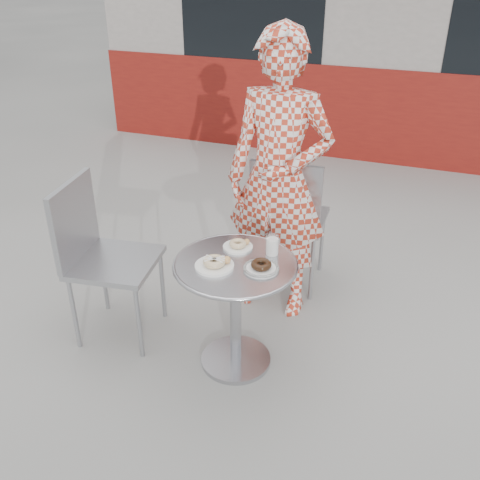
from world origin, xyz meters
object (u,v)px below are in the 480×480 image
(chair_left, at_px, (117,290))
(plate_near, at_px, (215,263))
(bistro_table, at_px, (236,289))
(seated_person, at_px, (279,180))
(milk_cup, at_px, (272,246))
(plate_checker, at_px, (261,267))
(chair_far, at_px, (289,244))
(plate_far, at_px, (238,245))

(chair_left, bearing_deg, plate_near, -105.79)
(bistro_table, distance_m, chair_left, 0.79)
(seated_person, xyz_separation_m, milk_cup, (0.12, -0.49, -0.17))
(bistro_table, relative_size, plate_checker, 3.62)
(bistro_table, bearing_deg, chair_left, 178.70)
(chair_left, relative_size, seated_person, 0.55)
(chair_far, relative_size, plate_checker, 5.22)
(milk_cup, bearing_deg, plate_near, -136.03)
(chair_far, relative_size, plate_near, 4.75)
(plate_checker, bearing_deg, plate_far, 137.90)
(chair_left, distance_m, seated_person, 1.17)
(plate_far, bearing_deg, plate_checker, -42.10)
(chair_far, xyz_separation_m, milk_cup, (0.11, -0.77, 0.42))
(chair_left, xyz_separation_m, plate_far, (0.72, 0.14, 0.38))
(seated_person, distance_m, plate_near, 0.75)
(chair_left, height_order, plate_near, chair_left)
(seated_person, height_order, plate_checker, seated_person)
(chair_far, xyz_separation_m, chair_left, (-0.81, -0.91, 0.00))
(plate_far, bearing_deg, bistro_table, -74.87)
(seated_person, height_order, plate_near, seated_person)
(chair_far, bearing_deg, plate_near, 79.81)
(chair_left, bearing_deg, plate_far, -87.62)
(bistro_table, height_order, chair_far, chair_far)
(seated_person, distance_m, milk_cup, 0.53)
(bistro_table, relative_size, plate_near, 3.29)
(chair_left, xyz_separation_m, milk_cup, (0.92, 0.13, 0.41))
(bistro_table, height_order, plate_near, plate_near)
(plate_checker, height_order, milk_cup, milk_cup)
(chair_left, distance_m, plate_far, 0.83)
(chair_far, relative_size, plate_far, 5.90)
(plate_checker, bearing_deg, bistro_table, 174.29)
(milk_cup, bearing_deg, bistro_table, -134.58)
(bistro_table, distance_m, milk_cup, 0.30)
(chair_far, height_order, plate_checker, chair_far)
(chair_left, bearing_deg, seated_person, -60.17)
(plate_near, bearing_deg, chair_left, 172.51)
(milk_cup, bearing_deg, chair_far, 98.01)
(plate_checker, bearing_deg, chair_left, 178.00)
(bistro_table, bearing_deg, milk_cup, 45.42)
(chair_far, bearing_deg, plate_checker, 93.20)
(bistro_table, bearing_deg, plate_far, 105.13)
(chair_far, xyz_separation_m, seated_person, (-0.01, -0.28, 0.58))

